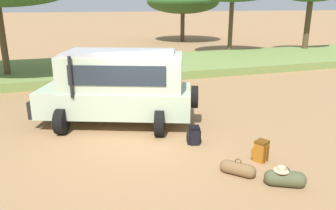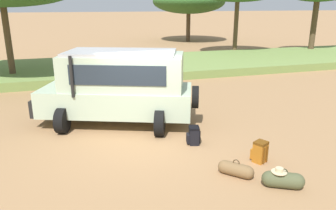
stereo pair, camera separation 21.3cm
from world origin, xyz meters
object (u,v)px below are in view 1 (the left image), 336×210
at_px(safari_vehicle, 119,86).
at_px(duffel_bag_low_black_case, 285,178).
at_px(backpack_beside_front_wheel, 261,151).
at_px(backpack_cluster_center, 194,135).
at_px(duffel_bag_soft_canvas, 238,169).
at_px(acacia_tree_centre_back, 183,2).

height_order(safari_vehicle, duffel_bag_low_black_case, safari_vehicle).
distance_m(backpack_beside_front_wheel, duffel_bag_low_black_case, 1.25).
distance_m(backpack_beside_front_wheel, backpack_cluster_center, 1.96).
xyz_separation_m(duffel_bag_soft_canvas, acacia_tree_centre_back, (9.01, 27.36, 3.92)).
bearing_deg(duffel_bag_low_black_case, backpack_cluster_center, 110.07).
height_order(safari_vehicle, backpack_cluster_center, safari_vehicle).
relative_size(backpack_cluster_center, duffel_bag_soft_canvas, 0.71).
relative_size(backpack_cluster_center, acacia_tree_centre_back, 0.07).
bearing_deg(duffel_bag_low_black_case, safari_vehicle, 118.32).
bearing_deg(backpack_beside_front_wheel, backpack_cluster_center, 127.92).
relative_size(duffel_bag_soft_canvas, acacia_tree_centre_back, 0.09).
height_order(backpack_cluster_center, duffel_bag_soft_canvas, backpack_cluster_center).
bearing_deg(backpack_cluster_center, backpack_beside_front_wheel, -52.08).
bearing_deg(duffel_bag_low_black_case, acacia_tree_centre_back, 73.60).
xyz_separation_m(backpack_beside_front_wheel, backpack_cluster_center, (-1.20, 1.54, -0.02)).
bearing_deg(safari_vehicle, backpack_cluster_center, -53.22).
bearing_deg(safari_vehicle, duffel_bag_soft_canvas, -65.16).
distance_m(backpack_cluster_center, duffel_bag_low_black_case, 2.95).
bearing_deg(acacia_tree_centre_back, backpack_beside_front_wheel, -106.73).
relative_size(safari_vehicle, duffel_bag_low_black_case, 6.38).
distance_m(duffel_bag_soft_canvas, acacia_tree_centre_back, 29.07).
bearing_deg(acacia_tree_centre_back, safari_vehicle, -115.54).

